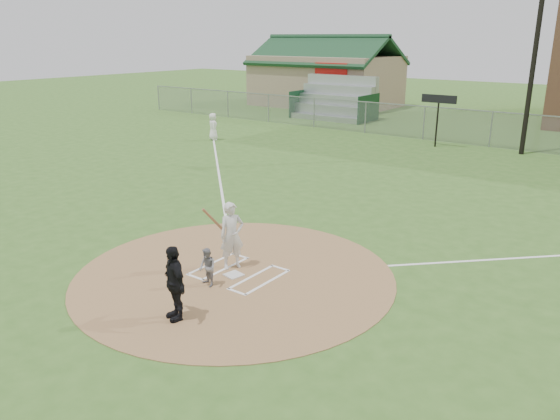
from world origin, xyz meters
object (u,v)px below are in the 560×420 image
Objects in this scene: catcher at (207,267)px; ondeck_player at (213,127)px; home_plate at (234,275)px; umpire at (174,283)px; batter_at_plate at (232,235)px.

ondeck_player reaches higher than catcher.
umpire is (0.49, -2.48, 0.85)m from home_plate.
home_plate is 0.25× the size of umpire.
catcher is at bearing 176.37° from ondeck_player.
batter_at_plate is (-0.27, 1.24, 0.43)m from catcher.
catcher reaches higher than home_plate.
umpire is at bearing 174.62° from ondeck_player.
umpire is 1.06× the size of ondeck_player.
home_plate is 2.67m from umpire.
catcher is 20.60m from ondeck_player.
home_plate is 0.99m from catcher.
ondeck_player is (-14.05, 15.06, 0.30)m from catcher.
batter_at_plate is at bearing 134.52° from home_plate.
home_plate is 0.43× the size of catcher.
ondeck_player is (-14.16, 14.20, 0.78)m from home_plate.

